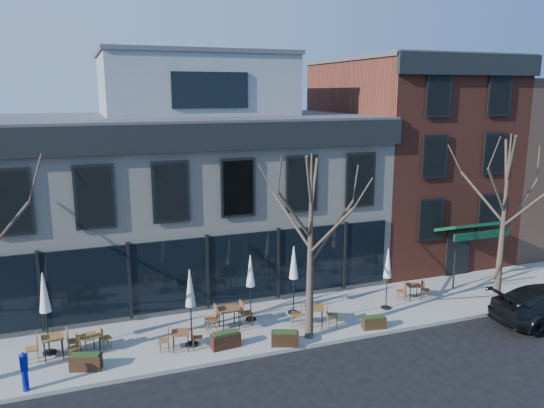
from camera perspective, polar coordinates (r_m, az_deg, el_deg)
name	(u,v)px	position (r m, az deg, el deg)	size (l,w,h in m)	color
ground	(208,313)	(23.46, -6.89, -11.54)	(120.00, 120.00, 0.00)	black
sidewalk_front	(297,320)	(22.48, 2.71, -12.33)	(33.50, 4.70, 0.15)	gray
corner_building	(183,186)	(26.90, -9.53, 1.96)	(18.39, 10.39, 11.10)	beige
red_brick_building	(405,157)	(31.72, 14.09, 4.93)	(8.20, 11.78, 11.18)	brown
bg_building	(524,158)	(39.01, 25.45, 4.45)	(12.00, 12.00, 10.00)	#8C664C
tree_mid	(311,245)	(19.59, 4.19, -4.46)	(3.50, 3.55, 7.04)	#382B21
tree_right	(504,219)	(24.57, 23.67, -1.52)	(3.72, 3.77, 7.48)	#382B21
call_box	(24,370)	(18.90, -25.10, -15.88)	(0.26, 0.26, 1.32)	#0B149B
cafe_set_0	(53,344)	(20.72, -22.49, -13.76)	(1.85, 0.80, 0.96)	brown
cafe_set_1	(90,342)	(20.59, -19.00, -13.87)	(1.60, 0.93, 0.82)	brown
cafe_set_2	(181,339)	(20.04, -9.79, -14.07)	(1.64, 0.75, 0.84)	brown
cafe_set_3	(229,315)	(21.43, -4.66, -11.85)	(1.97, 0.80, 1.04)	brown
cafe_set_4	(314,314)	(21.59, 4.58, -11.72)	(1.92, 1.22, 1.00)	brown
cafe_set_5	(414,290)	(25.03, 14.99, -8.92)	(1.60, 0.78, 0.82)	brown
umbrella_0	(44,297)	(20.43, -23.29, -9.19)	(0.48, 0.48, 3.03)	black
umbrella_1	(190,292)	(19.66, -8.79, -9.36)	(0.47, 0.47, 2.93)	black
umbrella_2	(250,275)	(21.59, -2.33, -7.59)	(0.44, 0.44, 2.76)	black
umbrella_3	(294,266)	(22.15, 2.35, -6.71)	(0.47, 0.47, 2.95)	black
umbrella_4	(388,267)	(23.21, 12.34, -6.59)	(0.43, 0.43, 2.69)	black
planter_0	(86,362)	(19.60, -19.39, -15.72)	(1.10, 0.70, 0.57)	#311E10
planter_1	(226,340)	(20.05, -5.00, -14.35)	(1.10, 0.52, 0.60)	black
planter_2	(285,338)	(20.15, 1.40, -14.23)	(1.08, 0.73, 0.56)	black
planter_3	(374,322)	(21.81, 10.90, -12.38)	(0.97, 0.50, 0.52)	#332411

